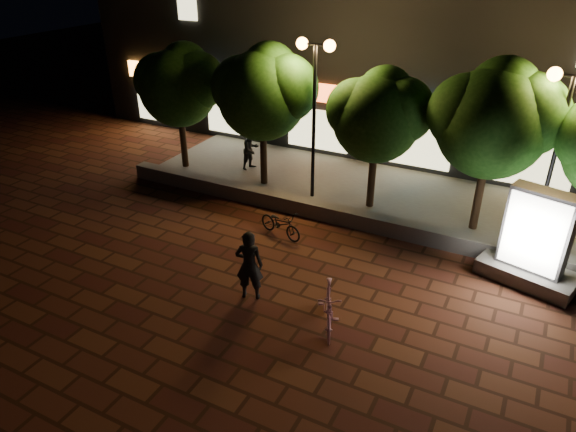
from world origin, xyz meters
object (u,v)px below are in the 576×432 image
Objects in this scene: scooter_parked at (281,224)px; pedestrian at (251,150)px; street_lamp_right at (565,115)px; rider at (249,265)px; tree_right at (496,116)px; tree_mid at (379,112)px; scooter_pink at (329,307)px; ad_kiosk at (534,246)px; tree_far_left at (180,83)px; street_lamp_left at (315,80)px; tree_left at (264,90)px.

pedestrian is at bearing 56.02° from scooter_parked.
rider is at bearing -136.02° from street_lamp_right.
scooter_parked is at bearing -149.20° from tree_right.
scooter_parked is 5.19m from pedestrian.
tree_mid is at bearing -119.82° from rider.
tree_right is 2.82× the size of scooter_pink.
street_lamp_right is 3.28× the size of pedestrian.
tree_mid is at bearing -83.90° from pedestrian.
pedestrian is (-3.35, 3.94, 0.43)m from scooter_parked.
rider is 1.19× the size of scooter_parked.
rider is (-6.01, -3.88, -0.11)m from ad_kiosk.
street_lamp_right is (12.45, -0.26, 0.60)m from tree_far_left.
pedestrian is at bearing 107.17° from scooter_pink.
tree_right is 1.95× the size of ad_kiosk.
scooter_pink is 2.19m from rider.
rider is at bearing -125.75° from tree_right.
tree_mid is at bearing 75.86° from scooter_pink.
ad_kiosk is 1.41× the size of rider.
tree_right is 1.02× the size of street_lamp_right.
tree_right is 5.38m from street_lamp_left.
ad_kiosk is (0.00, -1.91, -2.86)m from street_lamp_right.
street_lamp_left is at bearing 164.73° from ad_kiosk.
street_lamp_left is 1.04× the size of street_lamp_right.
tree_right reaches higher than scooter_parked.
pedestrian is (-4.10, 6.95, -0.08)m from rider.
pedestrian is (-3.10, 1.16, -3.19)m from street_lamp_left.
rider is 3.15m from scooter_parked.
tree_far_left is 9.16m from rider.
tree_mid is at bearing -180.00° from tree_right.
ad_kiosk reaches higher than scooter_parked.
scooter_pink is at bearing 155.98° from rider.
street_lamp_right is at bearing -155.96° from rider.
tree_mid reaches higher than scooter_parked.
street_lamp_left reaches higher than ad_kiosk.
tree_left reaches higher than tree_far_left.
street_lamp_left is 2.80× the size of rider.
rider is (1.00, -5.80, -3.10)m from street_lamp_left.
ad_kiosk is at bearing 22.17° from scooter_pink.
tree_far_left is at bearing 126.79° from pedestrian.
ad_kiosk is 5.60m from scooter_pink.
ad_kiosk is (7.00, -1.91, -2.99)m from street_lamp_left.
tree_right is (7.30, 0.00, 0.12)m from tree_left.
ad_kiosk reaches higher than pedestrian.
tree_right reaches higher than rider.
street_lamp_left is (-2.05, -0.26, 0.81)m from tree_mid.
scooter_pink is at bearing -121.87° from scooter_parked.
rider is at bearing 151.75° from scooter_pink.
pedestrian is at bearing 20.85° from tree_far_left.
tree_far_left is 12.47m from street_lamp_right.
pedestrian is at bearing 170.16° from tree_mid.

